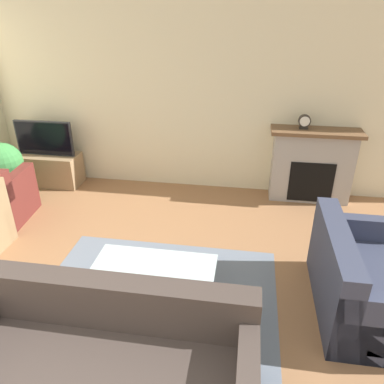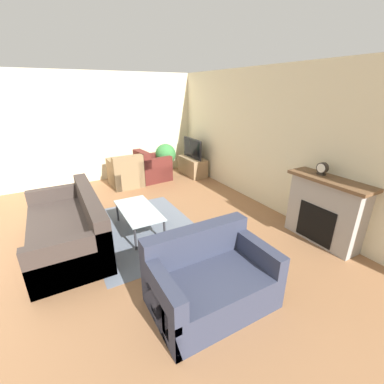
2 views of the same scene
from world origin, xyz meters
The scene contains 13 objects.
wall_back centered at (0.00, 5.12, 1.35)m, with size 8.65×0.06×2.70m.
wall_left centered at (-2.85, 2.55, 1.35)m, with size 0.06×8.09×2.70m.
area_rug centered at (0.28, 2.52, 0.00)m, with size 2.35×1.75×0.00m.
fireplace centered at (1.99, 4.91, 0.56)m, with size 1.23×0.42×1.06m.
tv_stand centered at (-2.02, 4.79, 0.25)m, with size 0.96×0.45×0.49m.
tv centered at (-2.02, 4.79, 0.76)m, with size 0.90×0.06×0.54m.
couch_sectional centered at (0.19, 1.38, 0.28)m, with size 2.10×1.00×0.82m.
couch_loveseat centered at (2.21, 2.64, 0.29)m, with size 0.88×1.33×0.82m.
armchair_by_window centered at (-2.05, 2.89, 0.30)m, with size 0.85×0.73×0.82m.
armchair_accent centered at (-2.12, 3.61, 0.30)m, with size 0.76×0.86×0.82m.
coffee_table centered at (0.28, 2.46, 0.36)m, with size 1.15×0.55×0.40m.
potted_plant centered at (-2.30, 4.10, 0.58)m, with size 0.56×0.56×0.90m.
mantel_clock centered at (1.81, 4.91, 1.16)m, with size 0.17×0.07×0.20m.
Camera 2 is at (4.12, 1.35, 2.28)m, focal length 24.00 mm.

